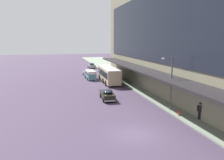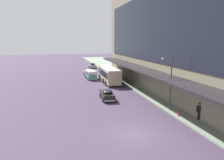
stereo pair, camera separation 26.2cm
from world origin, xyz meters
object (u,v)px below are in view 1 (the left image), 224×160
at_px(sedan_second_near, 107,94).
at_px(sedan_trailing_near, 92,65).
at_px(sedan_oncoming_rear, 88,72).
at_px(street_lamp, 170,79).
at_px(fire_hydrant, 179,112).
at_px(vw_van, 90,74).
at_px(transit_bus_kerbside_front, 109,74).
at_px(pedestrian_at_kerb, 200,110).

relative_size(sedan_second_near, sedan_trailing_near, 0.90).
height_order(sedan_trailing_near, sedan_oncoming_rear, sedan_oncoming_rear).
bearing_deg(sedan_oncoming_rear, sedan_trailing_near, 76.97).
bearing_deg(sedan_oncoming_rear, street_lamp, -79.16).
height_order(street_lamp, fire_hydrant, street_lamp).
bearing_deg(fire_hydrant, sedan_second_near, 124.17).
distance_m(sedan_trailing_near, sedan_oncoming_rear, 14.85).
height_order(sedan_trailing_near, fire_hydrant, sedan_trailing_near).
xyz_separation_m(vw_van, fire_hydrant, (5.89, -26.44, -0.60)).
bearing_deg(sedan_oncoming_rear, vw_van, -91.69).
height_order(transit_bus_kerbside_front, sedan_trailing_near, transit_bus_kerbside_front).
relative_size(sedan_oncoming_rear, pedestrian_at_kerb, 2.40).
distance_m(sedan_oncoming_rear, pedestrian_at_kerb, 33.96).
xyz_separation_m(vw_van, pedestrian_at_kerb, (7.30, -28.13, 0.08)).
bearing_deg(pedestrian_at_kerb, street_lamp, 111.83).
bearing_deg(sedan_second_near, sedan_trailing_near, 84.13).
distance_m(sedan_oncoming_rear, street_lamp, 30.08).
bearing_deg(transit_bus_kerbside_front, fire_hydrant, -82.76).
bearing_deg(street_lamp, sedan_oncoming_rear, 100.84).
height_order(transit_bus_kerbside_front, vw_van, transit_bus_kerbside_front).
height_order(transit_bus_kerbside_front, sedan_second_near, transit_bus_kerbside_front).
xyz_separation_m(pedestrian_at_kerb, fire_hydrant, (-1.41, 1.69, -0.69)).
relative_size(sedan_trailing_near, sedan_oncoming_rear, 1.12).
height_order(transit_bus_kerbside_front, pedestrian_at_kerb, transit_bus_kerbside_front).
bearing_deg(vw_van, street_lamp, -76.63).
xyz_separation_m(transit_bus_kerbside_front, fire_hydrant, (2.81, -22.09, -1.28)).
bearing_deg(sedan_second_near, street_lamp, -49.04).
bearing_deg(sedan_trailing_near, sedan_oncoming_rear, -103.03).
bearing_deg(fire_hydrant, sedan_oncoming_rear, 100.34).
distance_m(transit_bus_kerbside_front, sedan_oncoming_rear, 9.90).
height_order(vw_van, street_lamp, street_lamp).
distance_m(vw_van, street_lamp, 25.15).
relative_size(sedan_second_near, vw_van, 0.97).
bearing_deg(vw_van, sedan_second_near, -90.96).
relative_size(sedan_second_near, pedestrian_at_kerb, 2.42).
relative_size(sedan_second_near, fire_hydrant, 6.41).
bearing_deg(transit_bus_kerbside_front, vw_van, 125.42).
distance_m(pedestrian_at_kerb, street_lamp, 4.95).
bearing_deg(sedan_trailing_near, sedan_second_near, -95.87).
relative_size(sedan_oncoming_rear, street_lamp, 0.69).
bearing_deg(street_lamp, sedan_trailing_near, 92.97).
relative_size(transit_bus_kerbside_front, fire_hydrant, 16.38).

